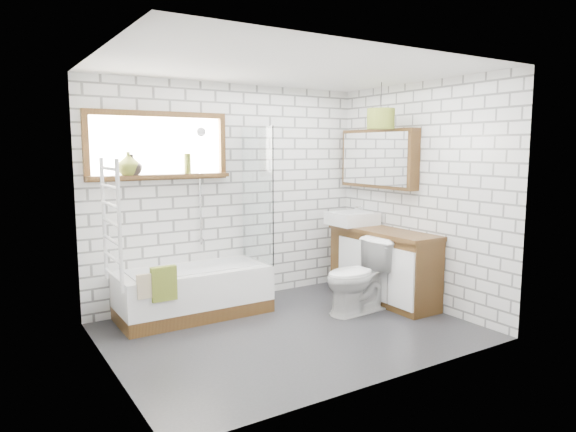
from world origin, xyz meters
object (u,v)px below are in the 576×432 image
toilet (358,276)px  bathtub (194,292)px  vanity (383,265)px  basin (352,218)px  pendant (381,119)px

toilet → bathtub: bearing=-121.7°
vanity → basin: basin is taller
bathtub → toilet: size_ratio=1.98×
pendant → basin: bearing=86.1°
basin → pendant: 1.29m
vanity → pendant: 1.68m
basin → pendant: pendant is taller
vanity → basin: (-0.06, 0.50, 0.50)m
bathtub → toilet: (1.55, -0.85, 0.14)m
vanity → basin: bearing=96.8°
toilet → basin: bearing=142.8°
bathtub → basin: 2.14m
basin → pendant: size_ratio=1.73×
vanity → pendant: bearing=-173.7°
bathtub → vanity: vanity is taller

